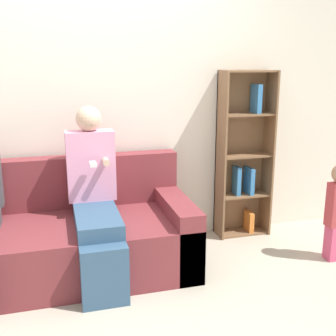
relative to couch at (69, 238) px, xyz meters
The scene contains 5 objects.
ground_plane 0.71m from the couch, 58.16° to the right, with size 14.00×14.00×0.00m, color #B2A893.
back_wall 1.16m from the couch, 55.07° to the left, with size 10.00×0.06×2.55m.
couch is the anchor object (origin of this frame).
adult_seated 0.43m from the couch, 21.87° to the right, with size 0.38×0.86×1.28m.
bookshelf 1.75m from the couch, 12.79° to the left, with size 0.50×0.23×1.54m.
Camera 1 is at (-0.41, -2.58, 1.62)m, focal length 45.00 mm.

